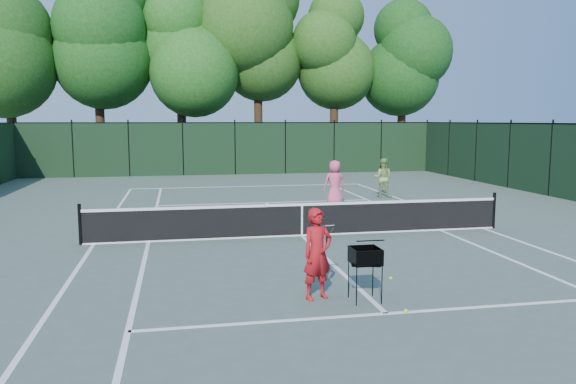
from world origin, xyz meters
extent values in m
plane|color=#49594E|center=(0.00, 0.00, 0.00)|extent=(90.00, 90.00, 0.00)
cube|color=white|center=(-5.49, 0.00, 0.00)|extent=(0.10, 23.77, 0.01)
cube|color=white|center=(5.49, 0.00, 0.00)|extent=(0.10, 23.77, 0.01)
cube|color=white|center=(-4.12, 0.00, 0.00)|extent=(0.10, 23.77, 0.01)
cube|color=white|center=(4.12, 0.00, 0.00)|extent=(0.10, 23.77, 0.01)
cube|color=white|center=(0.00, 11.88, 0.00)|extent=(10.97, 0.10, 0.01)
cube|color=white|center=(0.00, -6.40, 0.00)|extent=(8.23, 0.10, 0.01)
cube|color=white|center=(0.00, 6.40, 0.00)|extent=(8.23, 0.10, 0.01)
cube|color=white|center=(0.00, 0.00, 0.00)|extent=(0.10, 12.80, 0.01)
cube|color=black|center=(0.00, 0.00, 0.46)|extent=(11.60, 0.03, 0.85)
cube|color=white|center=(0.00, 0.00, 0.88)|extent=(11.60, 0.05, 0.07)
cube|color=white|center=(0.00, 0.00, 0.02)|extent=(11.60, 0.05, 0.04)
cube|color=white|center=(0.00, 0.00, 0.46)|extent=(0.05, 0.04, 0.91)
cylinder|color=black|center=(-5.80, 0.00, 0.53)|extent=(0.09, 0.09, 1.06)
cylinder|color=black|center=(5.80, 0.00, 0.53)|extent=(0.09, 0.09, 1.06)
cube|color=black|center=(0.00, 18.00, 1.50)|extent=(24.00, 0.05, 3.00)
cylinder|color=black|center=(-13.00, 21.50, 2.25)|extent=(0.56, 0.56, 4.50)
ellipsoid|color=#153E11|center=(-13.00, 21.50, 8.18)|extent=(6.40, 6.40, 9.92)
cylinder|color=black|center=(-8.00, 22.00, 2.40)|extent=(0.56, 0.56, 4.80)
ellipsoid|color=#134213|center=(-8.00, 22.00, 8.71)|extent=(6.80, 6.80, 10.54)
cylinder|color=black|center=(-3.00, 21.80, 2.15)|extent=(0.56, 0.56, 4.30)
ellipsoid|color=#184F16|center=(-3.00, 21.80, 7.75)|extent=(6.00, 6.00, 9.30)
cylinder|color=black|center=(2.00, 22.30, 2.50)|extent=(0.56, 0.56, 5.00)
ellipsoid|color=#1F4A15|center=(2.00, 22.30, 9.03)|extent=(7.00, 7.00, 10.85)
cylinder|color=black|center=(7.00, 21.60, 2.30)|extent=(0.56, 0.56, 4.60)
ellipsoid|color=#1F4C15|center=(7.00, 21.60, 8.16)|extent=(6.20, 6.20, 9.61)
cylinder|color=black|center=(12.00, 22.10, 2.20)|extent=(0.56, 0.56, 4.40)
ellipsoid|color=#123F13|center=(12.00, 22.10, 7.74)|extent=(5.80, 5.80, 8.99)
imported|color=#AD131A|center=(-0.92, -5.40, 0.82)|extent=(0.70, 0.58, 1.64)
cylinder|color=black|center=(-0.63, -4.91, 0.95)|extent=(0.03, 0.03, 0.30)
torus|color=black|center=(-0.63, -4.91, 1.22)|extent=(0.30, 0.10, 0.30)
imported|color=#E45079|center=(2.38, 5.12, 0.85)|extent=(0.87, 0.61, 1.70)
imported|color=#8CAC56|center=(5.00, 7.05, 0.81)|extent=(0.97, 0.89, 1.61)
cylinder|color=black|center=(-0.36, -5.91, 0.34)|extent=(0.02, 0.02, 0.67)
cylinder|color=black|center=(0.10, -5.91, 0.34)|extent=(0.02, 0.02, 0.67)
cylinder|color=black|center=(-0.36, -5.46, 0.34)|extent=(0.02, 0.02, 0.67)
cylinder|color=black|center=(0.10, -5.46, 0.34)|extent=(0.02, 0.02, 0.67)
cube|color=black|center=(-0.13, -5.68, 0.81)|extent=(0.61, 0.61, 0.28)
sphere|color=yellow|center=(-0.13, -5.68, 0.73)|extent=(0.07, 0.07, 0.07)
sphere|color=yellow|center=(-0.13, -5.68, 0.73)|extent=(0.07, 0.07, 0.07)
sphere|color=yellow|center=(-0.13, -5.68, 0.73)|extent=(0.07, 0.07, 0.07)
sphere|color=yellow|center=(-0.13, -5.68, 0.73)|extent=(0.07, 0.07, 0.07)
sphere|color=yellow|center=(-0.13, -5.68, 0.73)|extent=(0.07, 0.07, 0.07)
sphere|color=yellow|center=(-0.13, -5.68, 0.73)|extent=(0.07, 0.07, 0.07)
sphere|color=yellow|center=(-0.13, -5.68, 0.73)|extent=(0.07, 0.07, 0.07)
sphere|color=yellow|center=(-0.13, -5.68, 0.73)|extent=(0.07, 0.07, 0.07)
sphere|color=yellow|center=(-0.13, -5.68, 0.73)|extent=(0.07, 0.07, 0.07)
sphere|color=yellow|center=(-0.13, -5.68, 0.73)|extent=(0.07, 0.07, 0.07)
sphere|color=yellow|center=(-0.13, -5.68, 0.73)|extent=(0.07, 0.07, 0.07)
sphere|color=#DAEB30|center=(0.33, -6.42, 0.03)|extent=(0.07, 0.07, 0.07)
sphere|color=#D2E62F|center=(0.81, -4.54, 0.03)|extent=(0.07, 0.07, 0.07)
camera|label=1|loc=(-3.31, -14.83, 3.17)|focal=35.00mm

